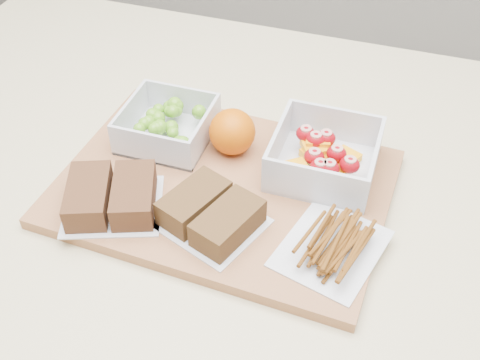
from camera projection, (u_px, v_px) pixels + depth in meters
The scene contains 7 objects.
cutting_board at pixel (224, 188), 0.79m from camera, with size 0.42×0.30×0.02m, color #A36B43.
grape_container at pixel (168, 125), 0.84m from camera, with size 0.12×0.12×0.05m.
fruit_container at pixel (324, 157), 0.79m from camera, with size 0.13×0.13×0.06m.
orange at pixel (232, 132), 0.81m from camera, with size 0.06×0.06×0.06m, color #D15B04.
sandwich_bag_left at pixel (111, 196), 0.74m from camera, with size 0.15×0.14×0.04m.
sandwich_bag_center at pixel (211, 213), 0.72m from camera, with size 0.14×0.14×0.04m.
pretzel_bag at pixel (332, 241), 0.69m from camera, with size 0.14×0.15×0.03m.
Camera 1 is at (0.19, -0.52, 1.46)m, focal length 45.00 mm.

